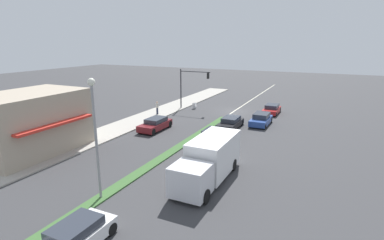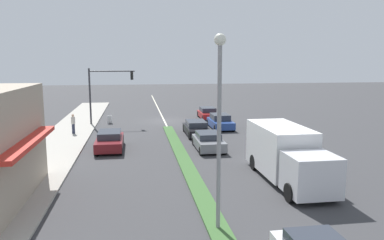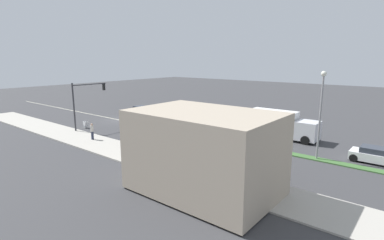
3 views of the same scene
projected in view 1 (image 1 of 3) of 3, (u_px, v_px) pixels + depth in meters
The scene contains 16 objects.
ground_plane at pixel (170, 153), 26.15m from camera, with size 160.00×160.00×0.00m, color #38383A.
sidewalk_right at pixel (88, 140), 29.46m from camera, with size 4.00×73.00×0.12m, color #A8A399.
median_strip at pixel (97, 200), 18.29m from camera, with size 0.90×46.00×0.10m, color #3D6633.
lane_marking_center at pixel (234, 111), 41.85m from camera, with size 0.16×60.00×0.01m, color beige.
building_corner_store at pixel (30, 122), 25.80m from camera, with size 6.65×9.02×5.16m.
traffic_signal_main at pixel (190, 82), 42.09m from camera, with size 4.59×0.34×5.60m.
street_lamp at pixel (95, 124), 17.39m from camera, with size 0.44×0.44×7.37m.
pedestrian at pixel (157, 107), 39.50m from camera, with size 0.34×0.34×1.72m.
warning_aframe_sign at pixel (194, 106), 43.47m from camera, with size 0.45×0.53×0.84m.
delivery_truck at pixel (209, 160), 20.87m from camera, with size 2.44×7.50×2.87m.
suv_black at pixel (230, 123), 33.68m from camera, with size 1.91×4.48×1.23m.
suv_grey at pixel (212, 136), 28.91m from camera, with size 1.91×3.97×1.25m.
sedan_maroon at pixel (155, 124), 32.88m from camera, with size 1.91×4.43×1.33m.
van_white at pixel (73, 238), 13.83m from camera, with size 1.83×4.28×1.31m.
hatchback_red at pixel (272, 109), 40.41m from camera, with size 1.87×3.96×1.24m.
coupe_blue at pixel (261, 119), 34.94m from camera, with size 1.91×4.20×1.37m.
Camera 1 is at (-12.35, 39.32, 9.43)m, focal length 28.00 mm.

